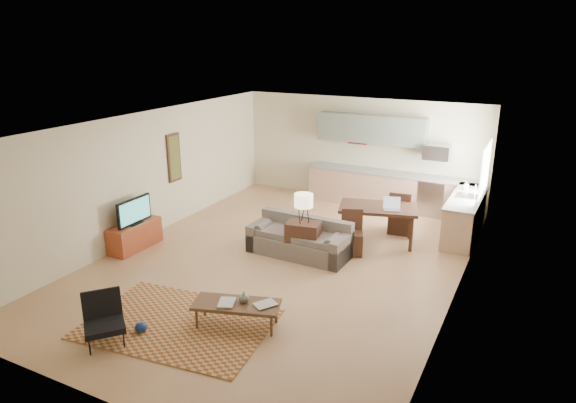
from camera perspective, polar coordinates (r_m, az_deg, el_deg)
The scene contains 25 objects.
room at distance 9.57m, azimuth -0.81°, elevation 0.64°, with size 9.00×9.00×9.00m.
kitchen_counter_back at distance 13.25m, azimuth 11.15°, elevation 1.25°, with size 4.26×0.64×0.92m, color tan, non-canonical shape.
kitchen_counter_right at distance 11.77m, azimuth 19.03°, elevation -1.57°, with size 0.64×2.26×0.92m, color tan, non-canonical shape.
kitchen_range at distance 13.02m, azimuth 15.79°, elevation 0.55°, with size 0.62×0.62×0.90m, color #A5A8AD.
kitchen_microwave at distance 12.76m, azimuth 16.23°, elevation 5.29°, with size 0.62×0.40×0.35m, color #A5A8AD.
upper_cabinets at distance 13.22m, azimuth 9.21°, elevation 7.96°, with size 2.80×0.34×0.70m, color slate.
window_right at distance 11.44m, azimuth 21.06°, elevation 3.37°, with size 0.02×1.40×1.05m, color white.
wall_art_left at distance 11.98m, azimuth -12.52°, elevation 4.77°, with size 0.06×0.42×1.10m, color olive, non-canonical shape.
triptych at distance 13.51m, azimuth 7.73°, elevation 7.38°, with size 1.70×0.04×0.50m, color beige, non-canonical shape.
rug at distance 8.23m, azimuth -12.05°, elevation -13.11°, with size 2.75×1.91×0.02m, color brown.
sofa at distance 10.24m, azimuth 1.24°, elevation -4.02°, with size 2.11×0.92×0.73m, color #645950, non-canonical shape.
coffee_table at distance 7.96m, azimuth -5.72°, elevation -12.37°, with size 1.31×0.52×0.39m, color #4A301D, non-canonical shape.
book_a at distance 7.88m, azimuth -7.72°, elevation -11.05°, with size 0.35×0.39×0.03m, color maroon.
book_b at distance 7.86m, azimuth -2.96°, elevation -10.98°, with size 0.37×0.40×0.02m, color navy.
vase at distance 7.84m, azimuth -4.93°, elevation -10.52°, with size 0.19×0.19×0.17m, color black.
armchair at distance 7.88m, azimuth -19.77°, elevation -12.37°, with size 0.63×0.63×0.72m, color black, non-canonical shape.
tv_credenza at distance 11.04m, azimuth -16.65°, elevation -3.66°, with size 0.45×1.18×0.54m, color brown, non-canonical shape.
tv at distance 10.83m, azimuth -16.73°, elevation -1.03°, with size 0.09×0.90×0.54m, color black, non-canonical shape.
console_table at distance 10.07m, azimuth 1.70°, elevation -4.36°, with size 0.64×0.43×0.75m, color #361F16, non-canonical shape.
table_lamp at distance 9.83m, azimuth 1.74°, elevation -0.72°, with size 0.36×0.36×0.60m, color beige, non-canonical shape.
dining_table at distance 10.98m, azimuth 9.90°, elevation -2.54°, with size 1.59×0.91×0.81m, color #361F16, non-canonical shape.
dining_chair_near at distance 10.34m, azimuth 7.13°, elevation -3.48°, with size 0.43×0.45×0.89m, color #361F16, non-canonical shape.
dining_chair_far at distance 11.60m, azimuth 12.40°, elevation -1.11°, with size 0.47×0.49×0.98m, color #361F16, non-canonical shape.
laptop at distance 10.63m, azimuth 11.52°, elevation -0.30°, with size 0.34×0.25×0.25m, color #A5A8AD, non-canonical shape.
soap_bottle at distance 12.09m, azimuth 19.18°, elevation 1.69°, with size 0.10×0.10×0.19m, color beige.
Camera 1 is at (4.26, -8.08, 4.21)m, focal length 32.00 mm.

